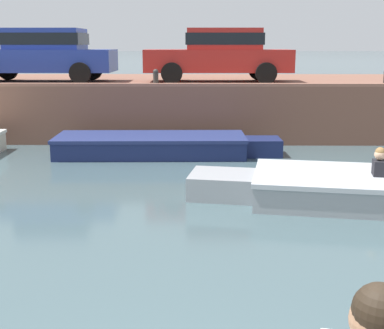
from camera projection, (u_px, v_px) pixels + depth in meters
The scene contains 7 objects.
ground_plane at pixel (195, 216), 8.52m from camera, with size 400.00×400.00×0.00m, color #3D5156.
far_quay_wall at pixel (197, 104), 17.17m from camera, with size 60.00×6.00×1.57m, color brown.
far_wall_coping at pixel (197, 85), 14.18m from camera, with size 60.00×0.24×0.08m, color #925F4C.
boat_moored_central_navy at pixel (160, 145), 13.09m from camera, with size 5.51×1.73×0.50m.
car_left_inner_blue at pixel (43, 53), 15.70m from camera, with size 4.29×1.97×1.54m.
car_centre_red at pixel (220, 53), 15.64m from camera, with size 4.28×1.99×1.54m.
mooring_bollard_mid at pixel (156, 77), 14.27m from camera, with size 0.15×0.15×0.45m.
Camera 1 is at (0.04, -2.08, 2.67)m, focal length 50.00 mm.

